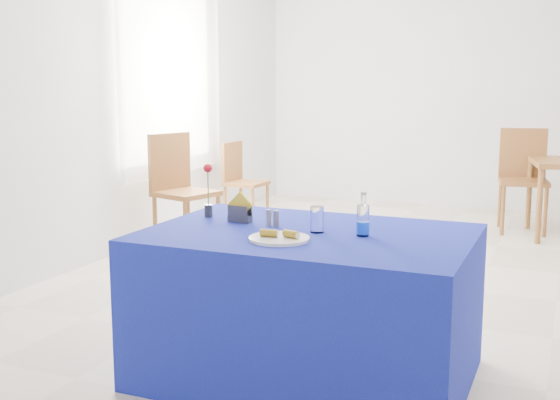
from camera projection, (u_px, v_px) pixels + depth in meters
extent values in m
plane|color=beige|center=(398.00, 283.00, 5.27)|extent=(7.00, 7.00, 0.00)
plane|color=silver|center=(472.00, 90.00, 8.21)|extent=(5.00, 0.00, 5.00)
plane|color=silver|center=(102.00, 119.00, 1.86)|extent=(5.00, 0.00, 5.00)
plane|color=silver|center=(115.00, 93.00, 5.99)|extent=(0.00, 7.00, 7.00)
cube|color=white|center=(167.00, 76.00, 6.68)|extent=(0.04, 1.50, 1.60)
cube|color=white|center=(174.00, 76.00, 6.66)|extent=(0.04, 1.75, 1.85)
cylinder|color=white|center=(279.00, 239.00, 3.30)|extent=(0.29, 0.29, 0.01)
cylinder|color=white|center=(317.00, 219.00, 3.47)|extent=(0.07, 0.07, 0.13)
cylinder|color=gray|center=(269.00, 217.00, 3.63)|extent=(0.03, 0.03, 0.08)
cylinder|color=#5E5E63|center=(276.00, 218.00, 3.61)|extent=(0.03, 0.03, 0.08)
cube|color=navy|center=(308.00, 305.00, 3.55)|extent=(1.60, 1.10, 0.76)
cylinder|color=white|center=(363.00, 221.00, 3.39)|extent=(0.06, 0.06, 0.15)
cylinder|color=blue|center=(363.00, 228.00, 3.39)|extent=(0.06, 0.06, 0.06)
cylinder|color=white|center=(363.00, 200.00, 3.37)|extent=(0.03, 0.03, 0.05)
cylinder|color=silver|center=(364.00, 193.00, 3.37)|extent=(0.03, 0.03, 0.01)
cube|color=#37383C|center=(240.00, 219.00, 3.73)|extent=(0.13, 0.06, 0.03)
cube|color=#37373C|center=(238.00, 214.00, 3.71)|extent=(0.12, 0.02, 0.09)
cube|color=#36373B|center=(242.00, 213.00, 3.75)|extent=(0.12, 0.02, 0.09)
cube|color=yellow|center=(240.00, 205.00, 3.72)|extent=(0.15, 0.02, 0.15)
cylinder|color=#27272C|center=(209.00, 211.00, 3.86)|extent=(0.04, 0.04, 0.07)
cylinder|color=#175C1F|center=(208.00, 190.00, 3.84)|extent=(0.01, 0.01, 0.22)
sphere|color=red|center=(208.00, 168.00, 3.82)|extent=(0.05, 0.05, 0.05)
cylinder|color=brown|center=(539.00, 206.00, 6.51)|extent=(0.05, 0.05, 0.71)
cylinder|color=brown|center=(529.00, 194.00, 7.18)|extent=(0.05, 0.05, 0.71)
cylinder|color=brown|center=(503.00, 210.00, 6.89)|extent=(0.04, 0.04, 0.49)
cylinder|color=brown|center=(545.00, 212.00, 6.80)|extent=(0.04, 0.04, 0.49)
cylinder|color=brown|center=(500.00, 204.00, 7.27)|extent=(0.04, 0.04, 0.49)
cylinder|color=brown|center=(540.00, 205.00, 7.18)|extent=(0.04, 0.04, 0.49)
cube|color=brown|center=(523.00, 182.00, 6.99)|extent=(0.53, 0.53, 0.04)
cube|color=brown|center=(523.00, 153.00, 7.14)|extent=(0.46, 0.12, 0.50)
cylinder|color=brown|center=(186.00, 229.00, 5.99)|extent=(0.04, 0.04, 0.50)
cylinder|color=brown|center=(219.00, 222.00, 6.29)|extent=(0.04, 0.04, 0.50)
cylinder|color=brown|center=(155.00, 223.00, 6.24)|extent=(0.04, 0.04, 0.50)
cylinder|color=brown|center=(188.00, 217.00, 6.55)|extent=(0.04, 0.04, 0.50)
cube|color=brown|center=(186.00, 194.00, 6.22)|extent=(0.58, 0.58, 0.04)
cube|color=brown|center=(170.00, 161.00, 6.31)|extent=(0.18, 0.46, 0.51)
cylinder|color=brown|center=(253.00, 207.00, 7.28)|extent=(0.03, 0.03, 0.41)
cylinder|color=brown|center=(267.00, 203.00, 7.57)|extent=(0.03, 0.03, 0.41)
cylinder|color=brown|center=(225.00, 205.00, 7.42)|extent=(0.03, 0.03, 0.41)
cylinder|color=brown|center=(241.00, 200.00, 7.71)|extent=(0.03, 0.03, 0.41)
cube|color=brown|center=(246.00, 183.00, 7.46)|extent=(0.41, 0.41, 0.04)
cube|color=brown|center=(232.00, 162.00, 7.50)|extent=(0.06, 0.39, 0.42)
cylinder|color=yellow|center=(269.00, 233.00, 3.30)|extent=(0.09, 0.05, 0.04)
cylinder|color=beige|center=(277.00, 233.00, 3.29)|extent=(0.01, 0.03, 0.03)
cylinder|color=yellow|center=(291.00, 234.00, 3.28)|extent=(0.09, 0.06, 0.04)
cylinder|color=beige|center=(298.00, 235.00, 3.25)|extent=(0.01, 0.03, 0.03)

